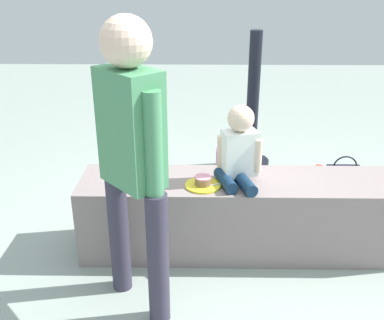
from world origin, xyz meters
TOP-DOWN VIEW (x-y plane):
  - ground_plane at (0.00, 0.00)m, footprint 12.00×12.00m
  - concrete_ledge at (0.00, 0.00)m, footprint 2.05×0.46m
  - child_seated at (-0.03, -0.01)m, footprint 0.29×0.34m
  - adult_standing at (-0.60, -0.54)m, footprint 0.36×0.36m
  - cake_plate at (-0.25, -0.09)m, footprint 0.22×0.22m
  - gift_bag at (-0.01, 0.96)m, footprint 0.24×0.10m
  - railing_post at (0.21, 1.40)m, footprint 0.36×0.36m
  - water_bottle_near_gift at (-0.78, 0.42)m, footprint 0.07×0.07m
  - party_cup_red at (0.80, 1.13)m, footprint 0.07×0.07m
  - cake_box_white at (0.48, 0.72)m, footprint 0.34×0.35m
  - handbag_black_leather at (0.91, 0.81)m, footprint 0.27×0.12m

SIDE VIEW (x-z plane):
  - ground_plane at x=0.00m, z-range 0.00..0.00m
  - party_cup_red at x=0.80m, z-range 0.00..0.10m
  - cake_box_white at x=0.48m, z-range 0.00..0.10m
  - water_bottle_near_gift at x=-0.78m, z-range -0.01..0.17m
  - handbag_black_leather at x=0.91m, z-range -0.04..0.29m
  - gift_bag at x=-0.01m, z-range -0.02..0.35m
  - concrete_ledge at x=0.00m, z-range 0.00..0.50m
  - railing_post at x=0.21m, z-range -0.14..1.09m
  - cake_plate at x=-0.25m, z-range 0.49..0.56m
  - child_seated at x=-0.03m, z-range 0.47..0.96m
  - adult_standing at x=-0.60m, z-range 0.16..1.72m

